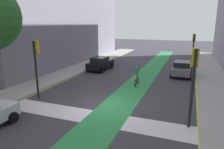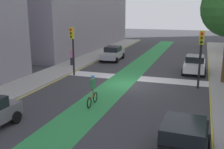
# 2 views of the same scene
# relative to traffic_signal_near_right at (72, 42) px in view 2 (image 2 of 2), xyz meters

# --- Properties ---
(ground_plane) EXTENTS (120.00, 120.00, 0.00)m
(ground_plane) POSITION_rel_traffic_signal_near_right_xyz_m (-5.48, 1.12, -2.97)
(ground_plane) COLOR #38383D
(bike_lane_paint) EXTENTS (2.40, 60.00, 0.01)m
(bike_lane_paint) POSITION_rel_traffic_signal_near_right_xyz_m (-4.58, 1.12, -2.97)
(bike_lane_paint) COLOR #2D8C47
(bike_lane_paint) RESTS_ON ground_plane
(crosswalk_band) EXTENTS (12.00, 1.80, 0.01)m
(crosswalk_band) POSITION_rel_traffic_signal_near_right_xyz_m (-5.48, -0.88, -2.97)
(crosswalk_band) COLOR silver
(crosswalk_band) RESTS_ON ground_plane
(curb_stripe_left) EXTENTS (0.16, 60.00, 0.01)m
(curb_stripe_left) POSITION_rel_traffic_signal_near_right_xyz_m (-11.48, 1.12, -2.96)
(curb_stripe_left) COLOR yellow
(curb_stripe_left) RESTS_ON ground_plane
(sidewalk_right) EXTENTS (3.00, 60.00, 0.15)m
(sidewalk_right) POSITION_rel_traffic_signal_near_right_xyz_m (2.02, 1.12, -2.89)
(sidewalk_right) COLOR #9E9E99
(sidewalk_right) RESTS_ON ground_plane
(curb_stripe_right) EXTENTS (0.16, 60.00, 0.01)m
(curb_stripe_right) POSITION_rel_traffic_signal_near_right_xyz_m (0.52, 1.12, -2.96)
(curb_stripe_right) COLOR yellow
(curb_stripe_right) RESTS_ON ground_plane
(traffic_signal_near_right) EXTENTS (0.35, 0.52, 4.23)m
(traffic_signal_near_right) POSITION_rel_traffic_signal_near_right_xyz_m (0.00, 0.00, 0.00)
(traffic_signal_near_right) COLOR black
(traffic_signal_near_right) RESTS_ON ground_plane
(traffic_signal_near_left) EXTENTS (0.35, 0.52, 4.26)m
(traffic_signal_near_left) POSITION_rel_traffic_signal_near_right_xyz_m (-10.60, 0.68, 0.02)
(traffic_signal_near_left) COLOR black
(traffic_signal_near_left) RESTS_ON ground_plane
(car_black_left_far) EXTENTS (2.14, 4.26, 1.57)m
(car_black_left_far) POSITION_rel_traffic_signal_near_right_xyz_m (-10.25, 11.14, -2.17)
(car_black_left_far) COLOR black
(car_black_left_far) RESTS_ON ground_plane
(car_white_left_near) EXTENTS (2.02, 4.20, 1.57)m
(car_white_left_near) POSITION_rel_traffic_signal_near_right_xyz_m (-10.13, -4.66, -2.17)
(car_white_left_near) COLOR silver
(car_white_left_near) RESTS_ON ground_plane
(car_silver_right_near) EXTENTS (2.15, 4.26, 1.57)m
(car_silver_right_near) POSITION_rel_traffic_signal_near_right_xyz_m (-0.93, -8.15, -2.17)
(car_silver_right_near) COLOR #B2B7BF
(car_silver_right_near) RESTS_ON ground_plane
(cyclist_in_lane) EXTENTS (0.32, 1.73, 1.86)m
(cyclist_in_lane) POSITION_rel_traffic_signal_near_right_xyz_m (-4.54, 6.35, -2.00)
(cyclist_in_lane) COLOR black
(cyclist_in_lane) RESTS_ON ground_plane
(pedestrian_sidewalk_right_a) EXTENTS (0.34, 0.34, 1.70)m
(pedestrian_sidewalk_right_a) POSITION_rel_traffic_signal_near_right_xyz_m (1.95, -3.47, -1.95)
(pedestrian_sidewalk_right_a) COLOR #262638
(pedestrian_sidewalk_right_a) RESTS_ON sidewalk_right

